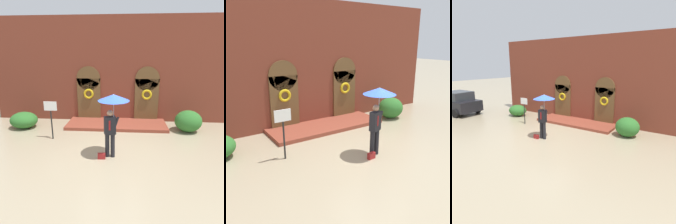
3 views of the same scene
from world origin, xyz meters
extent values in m
plane|color=tan|center=(0.00, 0.00, 0.00)|extent=(80.00, 80.00, 0.00)
cube|color=brown|center=(0.00, 4.20, 2.80)|extent=(14.00, 0.50, 5.60)
cube|color=brown|center=(-1.60, 3.91, 1.20)|extent=(1.30, 0.08, 2.40)
cylinder|color=brown|center=(-1.60, 3.91, 2.40)|extent=(1.30, 0.08, 1.30)
cube|color=brown|center=(1.60, 3.91, 1.20)|extent=(1.30, 0.08, 2.40)
cylinder|color=brown|center=(1.60, 3.91, 2.40)|extent=(1.30, 0.08, 1.30)
torus|color=gold|center=(-1.60, 3.84, 1.55)|extent=(0.56, 0.12, 0.56)
torus|color=gold|center=(1.60, 3.84, 1.55)|extent=(0.56, 0.12, 0.56)
cube|color=brown|center=(0.00, 3.05, 0.08)|extent=(5.20, 1.80, 0.16)
cylinder|color=black|center=(-0.17, -0.27, 0.45)|extent=(0.16, 0.16, 0.90)
cylinder|color=black|center=(0.03, -0.27, 0.45)|extent=(0.16, 0.16, 0.90)
cube|color=black|center=(-0.07, -0.27, 1.23)|extent=(0.45, 0.35, 0.66)
cube|color=#A51919|center=(-0.07, -0.40, 1.27)|extent=(0.06, 0.03, 0.36)
sphere|color=#A87A5B|center=(-0.07, -0.27, 1.69)|extent=(0.22, 0.22, 0.22)
cylinder|color=black|center=(0.15, -0.27, 1.33)|extent=(0.22, 0.09, 0.46)
cylinder|color=gray|center=(0.06, -0.27, 1.65)|extent=(0.02, 0.02, 0.98)
cone|color=#284CB7|center=(0.06, -0.27, 2.25)|extent=(1.10, 1.10, 0.22)
cone|color=white|center=(0.06, -0.27, 2.27)|extent=(0.61, 0.61, 0.20)
cube|color=maroon|center=(-0.36, -0.47, 0.11)|extent=(0.29, 0.14, 0.22)
cylinder|color=black|center=(-2.77, 1.16, 0.65)|extent=(0.06, 0.06, 1.30)
cube|color=white|center=(-2.77, 1.16, 1.52)|extent=(0.56, 0.03, 0.40)
ellipsoid|color=#2D6B28|center=(-4.75, 2.43, 0.41)|extent=(1.38, 1.21, 0.82)
ellipsoid|color=#2D6B28|center=(3.53, 2.53, 0.53)|extent=(1.28, 1.18, 1.05)
cube|color=black|center=(-9.36, 0.35, 0.72)|extent=(4.13, 1.86, 0.80)
cube|color=#2D3338|center=(-9.11, 0.35, 1.44)|extent=(2.07, 1.61, 0.64)
cylinder|color=black|center=(-10.65, 1.23, 0.32)|extent=(0.64, 0.23, 0.64)
cylinder|color=black|center=(-8.08, -0.53, 0.32)|extent=(0.64, 0.23, 0.64)
cylinder|color=black|center=(-8.11, 1.27, 0.32)|extent=(0.64, 0.23, 0.64)
camera|label=1|loc=(0.50, -6.94, 3.69)|focal=32.00mm
camera|label=2|loc=(-5.56, -6.21, 3.86)|focal=40.00mm
camera|label=3|loc=(6.34, -7.97, 3.86)|focal=32.00mm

